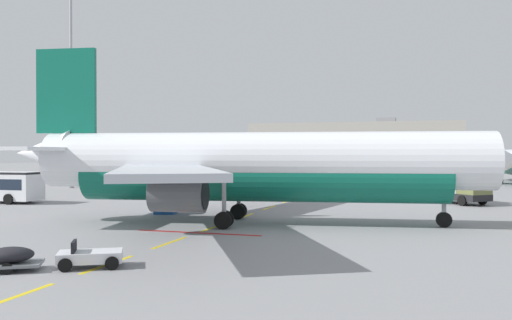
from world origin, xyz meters
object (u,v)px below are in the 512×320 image
at_px(airliner_foreground, 252,165).
at_px(uld_cargo_container, 166,204).
at_px(baggage_train, 11,258).
at_px(apron_light_mast_near, 71,64).
at_px(fuel_service_truck, 453,186).

xyz_separation_m(airliner_foreground, uld_cargo_container, (-8.35, 3.70, -3.15)).
xyz_separation_m(airliner_foreground, baggage_train, (-4.86, -16.89, -3.42)).
bearing_deg(uld_cargo_container, baggage_train, -80.36).
height_order(airliner_foreground, baggage_train, airliner_foreground).
bearing_deg(apron_light_mast_near, fuel_service_truck, -9.67).
bearing_deg(uld_cargo_container, apron_light_mast_near, 137.44).
height_order(uld_cargo_container, apron_light_mast_near, apron_light_mast_near).
height_order(fuel_service_truck, uld_cargo_container, fuel_service_truck).
distance_m(airliner_foreground, fuel_service_truck, 24.37).
bearing_deg(airliner_foreground, baggage_train, -106.05).
relative_size(baggage_train, uld_cargo_container, 4.33).
relative_size(airliner_foreground, baggage_train, 4.25).
relative_size(baggage_train, apron_light_mast_near, 0.29).
bearing_deg(fuel_service_truck, uld_cargo_container, -143.52).
xyz_separation_m(fuel_service_truck, uld_cargo_container, (-22.06, -16.32, -0.85)).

